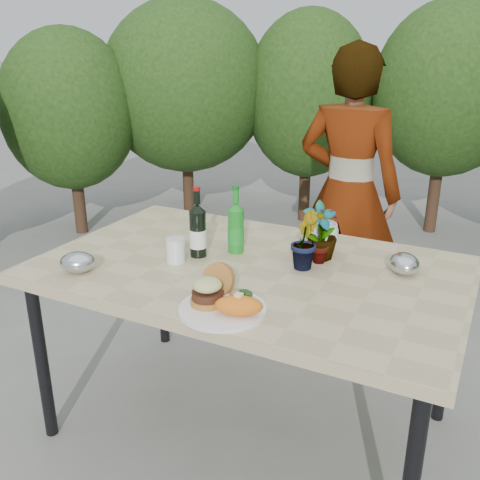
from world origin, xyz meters
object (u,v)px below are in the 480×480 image
at_px(patio_table, 249,279).
at_px(person, 348,193).
at_px(dinner_plate, 223,309).
at_px(wine_bottle, 198,231).

relative_size(patio_table, person, 1.02).
relative_size(dinner_plate, person, 0.18).
relative_size(patio_table, dinner_plate, 5.71).
height_order(patio_table, wine_bottle, wine_bottle).
xyz_separation_m(patio_table, person, (0.07, 1.07, 0.09)).
distance_m(dinner_plate, person, 1.45).
bearing_deg(patio_table, wine_bottle, -179.13).
bearing_deg(wine_bottle, dinner_plate, -45.22).
bearing_deg(person, patio_table, 88.15).
height_order(dinner_plate, person, person).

